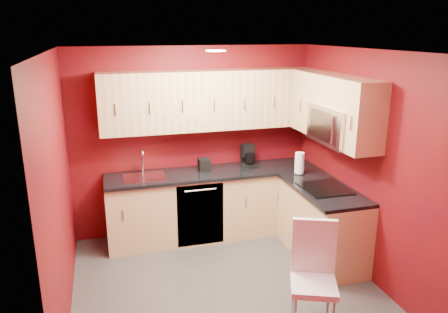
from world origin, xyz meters
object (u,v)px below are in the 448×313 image
coffee_maker (250,156)px  dining_chair (314,279)px  sink (144,174)px  paper_towel (299,163)px  microwave (338,125)px  napkin_holder (204,165)px

coffee_maker → dining_chair: bearing=-106.0°
sink → coffee_maker: (1.43, 0.08, 0.11)m
sink → paper_towel: size_ratio=1.87×
microwave → coffee_maker: microwave is taller
microwave → coffee_maker: (-0.66, 1.08, -0.61)m
coffee_maker → dining_chair: coffee_maker is taller
microwave → sink: size_ratio=1.46×
dining_chair → sink: bearing=143.7°
napkin_holder → paper_towel: 1.24m
sink → napkin_holder: size_ratio=3.34×
microwave → paper_towel: size_ratio=2.73×
paper_towel → coffee_maker: bearing=135.4°
coffee_maker → sink: bearing=170.8°
microwave → paper_towel: 0.86m
dining_chair → microwave: bearing=77.1°
sink → dining_chair: bearing=-58.9°
napkin_holder → paper_towel: paper_towel is taller
paper_towel → microwave: bearing=-74.5°
paper_towel → dining_chair: paper_towel is taller
microwave → dining_chair: microwave is taller
coffee_maker → napkin_holder: 0.65m
sink → paper_towel: bearing=-12.1°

